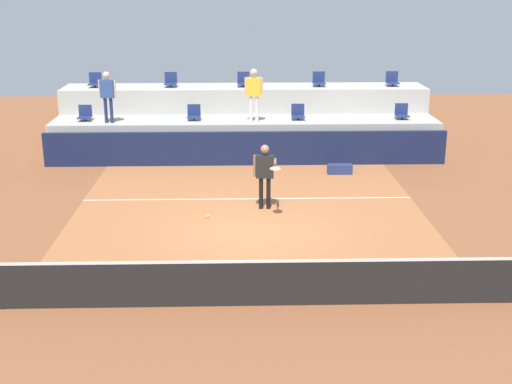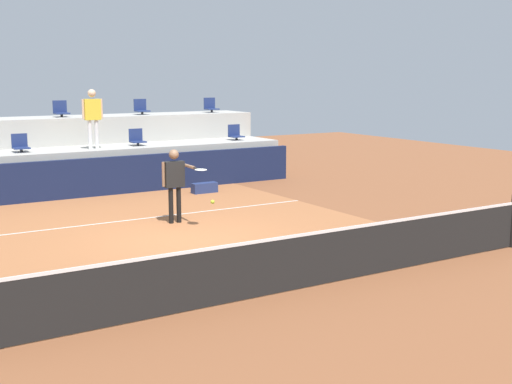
% 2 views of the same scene
% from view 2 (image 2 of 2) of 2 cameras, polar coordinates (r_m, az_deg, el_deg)
% --- Properties ---
extents(ground_plane, '(40.00, 40.00, 0.00)m').
position_cam_2_polar(ground_plane, '(14.19, -5.77, -3.99)').
color(ground_plane, brown).
extents(court_inner_paint, '(9.00, 10.00, 0.01)m').
position_cam_2_polar(court_inner_paint, '(15.08, -7.44, -3.20)').
color(court_inner_paint, '#A36038').
rests_on(court_inner_paint, ground_plane).
extents(court_service_line, '(9.00, 0.06, 0.00)m').
position_cam_2_polar(court_service_line, '(16.33, -9.46, -2.22)').
color(court_service_line, silver).
rests_on(court_service_line, ground_plane).
extents(tennis_net, '(10.48, 0.08, 1.07)m').
position_cam_2_polar(tennis_net, '(10.72, 3.62, -5.76)').
color(tennis_net, black).
rests_on(tennis_net, ground_plane).
extents(sponsor_backboard, '(13.00, 0.16, 1.10)m').
position_cam_2_polar(sponsor_backboard, '(19.57, -13.51, 1.24)').
color(sponsor_backboard, '#141E42').
rests_on(sponsor_backboard, ground_plane).
extents(seating_tier_lower, '(13.00, 1.80, 1.25)m').
position_cam_2_polar(seating_tier_lower, '(20.79, -14.64, 1.89)').
color(seating_tier_lower, '#ADAAA3').
rests_on(seating_tier_lower, ground_plane).
extents(seating_tier_upper, '(13.00, 1.80, 2.10)m').
position_cam_2_polar(seating_tier_upper, '(22.46, -16.05, 3.48)').
color(seating_tier_upper, '#ADAAA3').
rests_on(seating_tier_upper, ground_plane).
extents(stadium_chair_lower_left, '(0.44, 0.40, 0.52)m').
position_cam_2_polar(stadium_chair_lower_left, '(20.20, -19.39, 3.83)').
color(stadium_chair_lower_left, '#2D2D33').
rests_on(stadium_chair_lower_left, seating_tier_lower).
extents(stadium_chair_lower_right, '(0.44, 0.40, 0.52)m').
position_cam_2_polar(stadium_chair_lower_right, '(21.22, -10.09, 4.49)').
color(stadium_chair_lower_right, '#2D2D33').
rests_on(stadium_chair_lower_right, seating_tier_lower).
extents(stadium_chair_lower_far_right, '(0.44, 0.40, 0.52)m').
position_cam_2_polar(stadium_chair_lower_far_right, '(22.75, -1.77, 4.98)').
color(stadium_chair_lower_far_right, '#2D2D33').
rests_on(stadium_chair_lower_far_right, seating_tier_lower).
extents(stadium_chair_upper_center, '(0.44, 0.40, 0.52)m').
position_cam_2_polar(stadium_chair_upper_center, '(22.29, -16.26, 6.69)').
color(stadium_chair_upper_center, '#2D2D33').
rests_on(stadium_chair_upper_center, seating_tier_upper).
extents(stadium_chair_upper_right, '(0.44, 0.40, 0.52)m').
position_cam_2_polar(stadium_chair_upper_right, '(23.16, -9.73, 7.04)').
color(stadium_chair_upper_right, '#2D2D33').
rests_on(stadium_chair_upper_right, seating_tier_upper).
extents(stadium_chair_upper_far_right, '(0.44, 0.40, 0.52)m').
position_cam_2_polar(stadium_chair_upper_far_right, '(24.28, -3.87, 7.28)').
color(stadium_chair_upper_far_right, '#2D2D33').
rests_on(stadium_chair_upper_far_right, seating_tier_upper).
extents(tennis_player, '(0.65, 1.22, 1.72)m').
position_cam_2_polar(tennis_player, '(15.54, -6.88, 1.17)').
color(tennis_player, black).
rests_on(tennis_player, ground_plane).
extents(spectator_in_grey, '(0.61, 0.25, 1.76)m').
position_cam_2_polar(spectator_in_grey, '(20.29, -13.72, 6.54)').
color(spectator_in_grey, white).
rests_on(spectator_in_grey, seating_tier_lower).
extents(tennis_ball, '(0.07, 0.07, 0.07)m').
position_cam_2_polar(tennis_ball, '(11.15, -3.71, -0.84)').
color(tennis_ball, '#CCE033').
extents(equipment_bag, '(0.76, 0.28, 0.30)m').
position_cam_2_polar(equipment_bag, '(19.70, -4.40, 0.36)').
color(equipment_bag, navy).
rests_on(equipment_bag, ground_plane).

